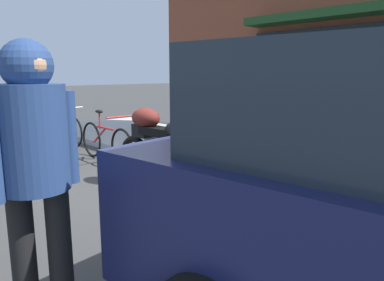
{
  "coord_description": "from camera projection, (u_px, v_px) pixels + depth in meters",
  "views": [
    {
      "loc": [
        3.96,
        -2.63,
        1.57
      ],
      "look_at": [
        0.68,
        0.64,
        0.7
      ],
      "focal_mm": 33.64,
      "sensor_mm": 36.0,
      "label": 1
    }
  ],
  "objects": [
    {
      "name": "touring_motorcycle",
      "position": [
        166.0,
        145.0,
        4.84
      ],
      "size": [
        2.2,
        0.64,
        1.41
      ],
      "color": "black",
      "rests_on": "ground_plane"
    },
    {
      "name": "parked_bicycle",
      "position": [
        106.0,
        142.0,
        6.42
      ],
      "size": [
        1.73,
        0.48,
        0.92
      ],
      "color": "black",
      "rests_on": "ground_plane"
    },
    {
      "name": "second_bicycle_by_cafe",
      "position": [
        63.0,
        128.0,
        8.06
      ],
      "size": [
        1.71,
        0.48,
        0.92
      ],
      "color": "black",
      "rests_on": "ground_plane"
    },
    {
      "name": "sandwich_board_sign",
      "position": [
        210.0,
        122.0,
        7.1
      ],
      "size": [
        0.55,
        0.42,
        0.99
      ],
      "color": "silver",
      "rests_on": "sidewalk_curb"
    },
    {
      "name": "pedestrian_walking",
      "position": [
        34.0,
        157.0,
        2.01
      ],
      "size": [
        0.44,
        0.55,
        1.75
      ],
      "color": "black",
      "rests_on": "ground_plane"
    },
    {
      "name": "ground_plane",
      "position": [
        124.0,
        191.0,
        4.87
      ],
      "size": [
        80.0,
        80.0,
        0.0
      ],
      "primitive_type": "plane",
      "color": "#373737"
    }
  ]
}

